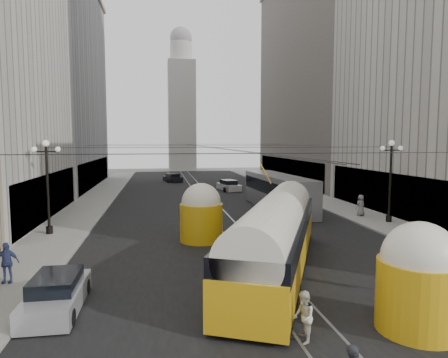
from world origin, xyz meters
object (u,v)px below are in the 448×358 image
object	(u,v)px
city_bus	(278,191)
sedan_silver	(57,294)
pedestrian_sidewalk_right	(361,205)
pedestrian_sidewalk_left	(6,263)
pedestrian_crossing_b	(303,317)
streetcar	(276,235)

from	to	relation	value
city_bus	sedan_silver	xyz separation A→B (m)	(-14.93, -20.30, -1.16)
pedestrian_sidewalk_right	pedestrian_sidewalk_left	size ratio (longest dim) A/B	0.98
sedan_silver	pedestrian_sidewalk_left	size ratio (longest dim) A/B	2.42
pedestrian_crossing_b	pedestrian_sidewalk_right	bearing A→B (deg)	158.66
pedestrian_sidewalk_right	streetcar	bearing A→B (deg)	29.62
streetcar	pedestrian_sidewalk_right	bearing A→B (deg)	48.23
pedestrian_sidewalk_left	streetcar	bearing A→B (deg)	-0.36
sedan_silver	city_bus	bearing A→B (deg)	53.67
pedestrian_crossing_b	pedestrian_sidewalk_right	world-z (taller)	pedestrian_sidewalk_right
pedestrian_crossing_b	pedestrian_sidewalk_left	xyz separation A→B (m)	(-11.29, 6.91, 0.23)
streetcar	pedestrian_sidewalk_right	world-z (taller)	streetcar
pedestrian_crossing_b	pedestrian_sidewalk_right	xyz separation A→B (m)	(12.26, 19.27, 0.21)
streetcar	pedestrian_sidewalk_left	xyz separation A→B (m)	(-12.42, 0.11, -0.80)
streetcar	pedestrian_crossing_b	world-z (taller)	streetcar
sedan_silver	pedestrian_crossing_b	size ratio (longest dim) A/B	2.65
city_bus	pedestrian_sidewalk_left	world-z (taller)	city_bus
pedestrian_sidewalk_right	city_bus	bearing A→B (deg)	-58.66
city_bus	pedestrian_sidewalk_left	xyz separation A→B (m)	(-17.78, -17.21, -0.73)
city_bus	pedestrian_sidewalk_right	size ratio (longest dim) A/B	7.26
pedestrian_crossing_b	pedestrian_sidewalk_left	world-z (taller)	pedestrian_sidewalk_left
streetcar	city_bus	world-z (taller)	streetcar
streetcar	pedestrian_sidewalk_right	size ratio (longest dim) A/B	8.98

